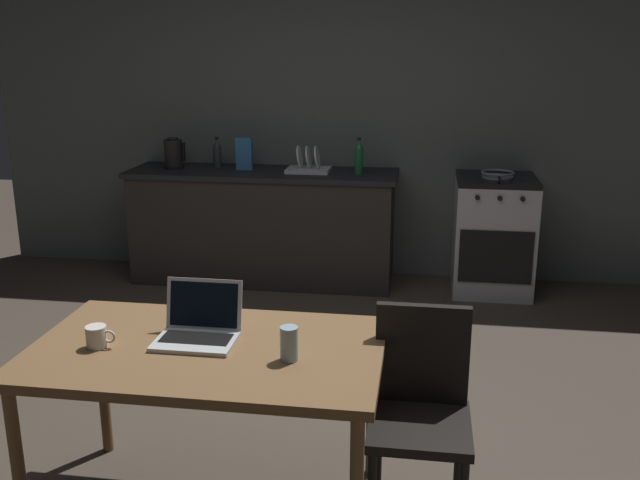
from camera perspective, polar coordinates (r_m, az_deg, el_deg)
name	(u,v)px	position (r m, az deg, el deg)	size (l,w,h in m)	color
ground_plane	(266,422)	(3.81, -4.35, -14.47)	(12.00, 12.00, 0.00)	#473D33
back_wall	(369,119)	(5.87, 3.99, 9.71)	(6.40, 0.10, 2.61)	#565E5B
kitchen_counter	(264,226)	(5.80, -4.57, 1.17)	(2.16, 0.64, 0.92)	#282623
stove_oven	(493,235)	(5.68, 13.79, 0.42)	(0.60, 0.62, 0.92)	#B7BABF
dining_table	(207,362)	(2.90, -9.09, -9.72)	(1.40, 0.84, 0.75)	brown
chair	(420,403)	(2.92, 8.10, -12.91)	(0.40, 0.40, 0.90)	black
laptop	(198,329)	(2.92, -9.81, -7.10)	(0.32, 0.27, 0.22)	silver
electric_kettle	(174,154)	(5.90, -11.74, 6.83)	(0.18, 0.15, 0.25)	black
bottle	(359,157)	(5.51, 3.15, 6.70)	(0.07, 0.07, 0.29)	#19592D
frying_pan	(498,174)	(5.56, 14.15, 5.16)	(0.25, 0.43, 0.05)	gray
coffee_mug	(97,337)	(2.94, -17.56, -7.45)	(0.12, 0.08, 0.09)	silver
drinking_glass	(289,344)	(2.70, -2.51, -8.36)	(0.07, 0.07, 0.13)	#99B7C6
cereal_box	(244,154)	(5.74, -6.14, 6.94)	(0.13, 0.05, 0.26)	#3372B2
dish_rack	(308,166)	(5.63, -0.94, 6.00)	(0.34, 0.26, 0.21)	silver
bottle_b	(217,153)	(5.86, -8.29, 6.93)	(0.07, 0.07, 0.25)	#2D2D33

